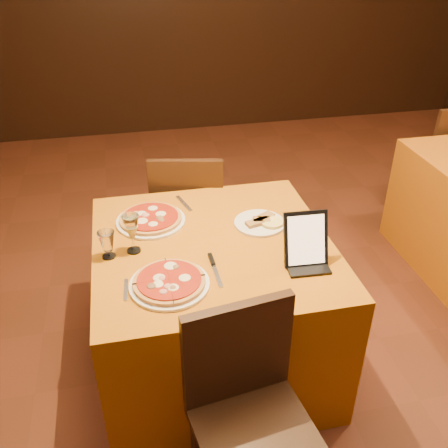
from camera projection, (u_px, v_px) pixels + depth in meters
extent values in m
cube|color=#5E2D19|center=(316.00, 349.00, 2.78)|extent=(6.00, 7.00, 0.01)
cube|color=#B1630B|center=(214.00, 304.00, 2.52)|extent=(1.10, 1.10, 0.75)
cylinder|color=white|center=(169.00, 284.00, 2.05)|extent=(0.33, 0.33, 0.01)
cylinder|color=#AD4C23|center=(169.00, 281.00, 2.04)|extent=(0.30, 0.30, 0.02)
cylinder|color=white|center=(151.00, 221.00, 2.48)|extent=(0.34, 0.34, 0.01)
cylinder|color=#AD4C23|center=(151.00, 218.00, 2.47)|extent=(0.31, 0.31, 0.02)
cylinder|color=white|center=(259.00, 223.00, 2.46)|extent=(0.25, 0.25, 0.01)
cylinder|color=olive|center=(260.00, 220.00, 2.45)|extent=(0.16, 0.16, 0.02)
cube|color=black|center=(306.00, 239.00, 2.14)|extent=(0.20, 0.11, 0.23)
cube|color=#B1AFB6|center=(216.00, 272.00, 2.13)|extent=(0.02, 0.22, 0.01)
cube|color=silver|center=(126.00, 290.00, 2.03)|extent=(0.02, 0.14, 0.01)
cube|color=silver|center=(184.00, 203.00, 2.64)|extent=(0.07, 0.18, 0.01)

